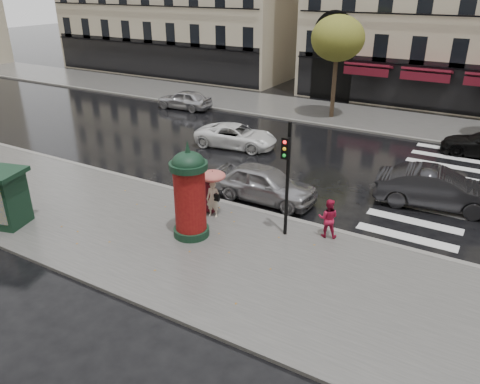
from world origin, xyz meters
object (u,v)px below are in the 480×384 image
Objects in this scene: car_darkgrey at (437,189)px; car_white at (236,136)px; morris_column at (190,192)px; newsstand at (1,197)px; woman_red at (328,218)px; car_silver at (264,183)px; car_far_silver at (184,100)px; traffic_light at (287,169)px; woman_umbrella at (213,186)px; man_burgundy at (208,191)px.

car_darkgrey is 11.25m from car_white.
newsstand is (-6.57, -2.84, -0.61)m from morris_column.
woman_red reaches higher than car_silver.
car_far_silver is (-15.63, 12.60, -0.16)m from woman_red.
car_darkgrey is (4.29, 5.45, -1.87)m from traffic_light.
morris_column reaches higher than car_silver.
newsstand is (-9.48, -4.52, -1.44)m from traffic_light.
traffic_light is 1.94× the size of newsstand.
car_white is at bearing 114.81° from woman_umbrella.
car_white is (-6.69, 7.88, -2.03)m from traffic_light.
newsstand is at bearing 159.59° from car_white.
traffic_light is at bearing 133.88° from car_darkgrey.
car_darkgrey is (7.20, 7.14, -1.04)m from morris_column.
traffic_light is at bearing 30.07° from morris_column.
woman_umbrella reaches higher than car_darkgrey.
woman_red is 0.68× the size of newsstand.
morris_column is (-4.29, -2.37, 0.99)m from woman_red.
woman_red is 0.32× the size of car_white.
car_far_silver is at bearing 130.07° from woman_umbrella.
woman_red is at bearing 28.87° from morris_column.
morris_column is 10.36m from car_white.
woman_red is 12.05m from newsstand.
woman_red is (4.40, 0.74, -0.55)m from woman_umbrella.
newsstand is at bearing -154.50° from traffic_light.
car_darkgrey is at bearing 44.75° from morris_column.
morris_column is 4.38m from car_silver.
man_burgundy reaches higher than car_darkgrey.
man_burgundy is 2.65m from car_silver.
morris_column is 0.79× the size of car_white.
woman_umbrella is 0.43× the size of car_white.
traffic_light is at bearing -147.40° from car_white.
car_silver is at bearing 106.98° from car_darkgrey.
traffic_light is at bearing 11.08° from woman_red.
woman_red is 2.38m from traffic_light.
car_silver is (1.30, 2.30, -0.23)m from man_burgundy.
morris_column is 7.18m from newsstand.
newsstand is at bearing -156.64° from morris_column.
newsstand is 0.53× the size of car_far_silver.
woman_umbrella is 0.46× the size of traffic_light.
man_burgundy is 2.11m from morris_column.
car_white is (-8.07, 7.20, -0.21)m from woman_red.
car_silver is (7.37, 7.00, -0.46)m from newsstand.
traffic_light is at bearing -139.56° from car_silver.
traffic_light is 1.03× the size of car_far_silver.
man_burgundy is 8.38m from car_white.
car_white is at bearing -66.36° from man_burgundy.
car_silver is (-2.11, 2.48, -1.90)m from traffic_light.
car_darkgrey is (2.91, 4.77, -0.05)m from woman_red.
newsstand reaches higher than woman_red.
morris_column reaches higher than car_far_silver.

